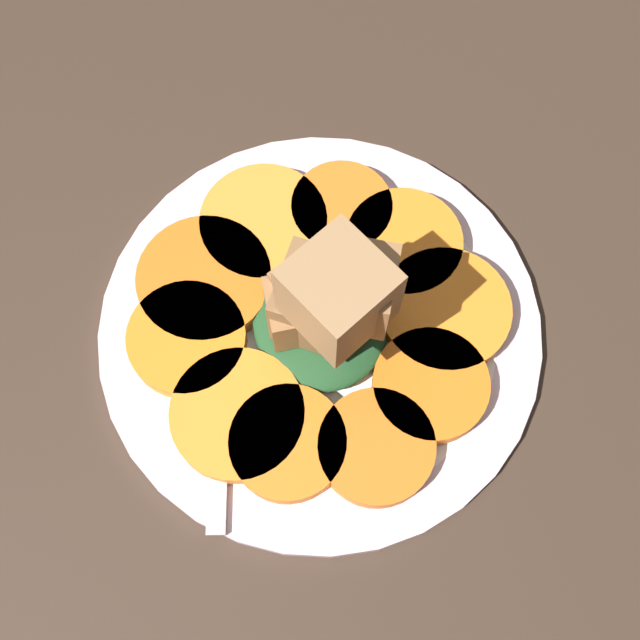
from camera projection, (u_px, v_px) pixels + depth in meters
The scene contains 14 objects.
table_slab at pixel (320, 337), 50.99cm from camera, with size 120.00×120.00×2.00cm, color #38281E.
plate at pixel (320, 329), 49.57cm from camera, with size 27.21×27.21×1.05cm.
carrot_slice_0 at pixel (430, 386), 46.98cm from camera, with size 6.85×6.85×1.35cm, color orange.
carrot_slice_1 at pixel (445, 311), 48.65cm from camera, with size 7.95×7.95×1.35cm, color orange.
carrot_slice_2 at pixel (403, 244), 50.25cm from camera, with size 7.35×7.35×1.35cm, color orange.
carrot_slice_3 at pixel (342, 209), 51.12cm from camera, with size 6.43×6.43×1.35cm, color orange.
carrot_slice_4 at pixel (264, 224), 50.75cm from camera, with size 8.06×8.06×1.35cm, color orange.
carrot_slice_5 at pixel (205, 280), 49.37cm from camera, with size 8.31×8.31×1.35cm, color orange.
carrot_slice_6 at pixel (187, 339), 48.01cm from camera, with size 7.13×7.13×1.35cm, color orange.
carrot_slice_7 at pixel (238, 415), 46.36cm from camera, with size 7.82×7.82×1.35cm, color orange.
carrot_slice_8 at pixel (288, 443), 45.77cm from camera, with size 6.74×6.74×1.35cm, color orange.
carrot_slice_9 at pixel (376, 447), 45.69cm from camera, with size 6.73×6.73×1.35cm, color orange.
center_pile at pixel (326, 302), 44.78cm from camera, with size 9.33×8.30×11.09cm.
fork at pixel (222, 366), 47.92cm from camera, with size 18.64×5.99×0.40cm.
Camera 1 is at (16.53, -4.09, 49.08)cm, focal length 45.00 mm.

